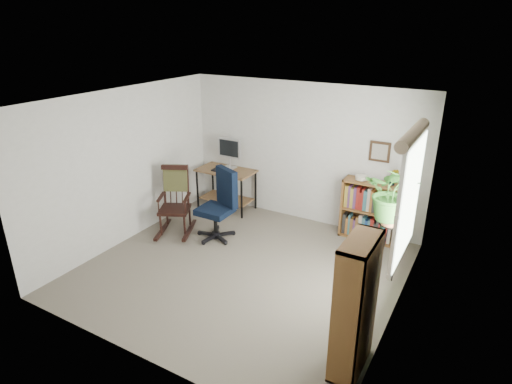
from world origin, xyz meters
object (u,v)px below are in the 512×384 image
Objects in this scene: rocking_chair at (174,201)px; office_chair at (215,205)px; desk at (226,189)px; tall_bookshelf at (355,307)px; low_bookshelf at (371,211)px.

office_chair is at bearing -13.33° from rocking_chair.
rocking_chair is at bearing -141.89° from office_chair.
tall_bookshelf reaches higher than desk.
office_chair is 2.49m from low_bookshelf.
desk is at bearing 140.48° from tall_bookshelf.
desk is at bearing -177.43° from low_bookshelf.
office_chair is 1.19× the size of low_bookshelf.
tall_bookshelf is (3.49, -1.46, 0.16)m from rocking_chair.
tall_bookshelf reaches higher than low_bookshelf.
office_chair is at bearing 149.78° from tall_bookshelf.
rocking_chair is 3.18m from low_bookshelf.
desk is 0.93× the size of rocking_chair.
office_chair is at bearing -150.65° from low_bookshelf.
rocking_chair is at bearing 157.27° from tall_bookshelf.
low_bookshelf is at bearing 102.39° from tall_bookshelf.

